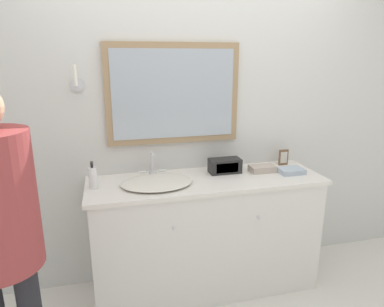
# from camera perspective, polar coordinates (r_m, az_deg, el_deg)

# --- Properties ---
(wall_back) EXTENTS (8.00, 0.18, 2.55)m
(wall_back) POSITION_cam_1_polar(r_m,az_deg,el_deg) (2.70, 0.60, 5.38)
(wall_back) COLOR silver
(wall_back) RESTS_ON ground_plane
(vanity_counter) EXTENTS (1.73, 0.56, 0.91)m
(vanity_counter) POSITION_cam_1_polar(r_m,az_deg,el_deg) (2.70, 2.36, -13.27)
(vanity_counter) COLOR silver
(vanity_counter) RESTS_ON ground_plane
(sink_basin) EXTENTS (0.50, 0.42, 0.19)m
(sink_basin) POSITION_cam_1_polar(r_m,az_deg,el_deg) (2.41, -5.91, -4.69)
(sink_basin) COLOR silver
(sink_basin) RESTS_ON vanity_counter
(soap_bottle) EXTENTS (0.06, 0.06, 0.19)m
(soap_bottle) POSITION_cam_1_polar(r_m,az_deg,el_deg) (2.40, -16.20, -3.87)
(soap_bottle) COLOR white
(soap_bottle) RESTS_ON vanity_counter
(appliance_box) EXTENTS (0.24, 0.12, 0.11)m
(appliance_box) POSITION_cam_1_polar(r_m,az_deg,el_deg) (2.64, 5.50, -2.04)
(appliance_box) COLOR black
(appliance_box) RESTS_ON vanity_counter
(picture_frame) EXTENTS (0.08, 0.01, 0.13)m
(picture_frame) POSITION_cam_1_polar(r_m,az_deg,el_deg) (2.91, 15.00, -0.62)
(picture_frame) COLOR brown
(picture_frame) RESTS_ON vanity_counter
(hand_towel_near_sink) EXTENTS (0.20, 0.12, 0.05)m
(hand_towel_near_sink) POSITION_cam_1_polar(r_m,az_deg,el_deg) (2.72, 11.66, -2.48)
(hand_towel_near_sink) COLOR #B7A899
(hand_towel_near_sink) RESTS_ON vanity_counter
(hand_towel_far_corner) EXTENTS (0.19, 0.14, 0.04)m
(hand_towel_far_corner) POSITION_cam_1_polar(r_m,az_deg,el_deg) (2.73, 16.17, -2.78)
(hand_towel_far_corner) COLOR #A8B7C6
(hand_towel_far_corner) RESTS_ON vanity_counter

